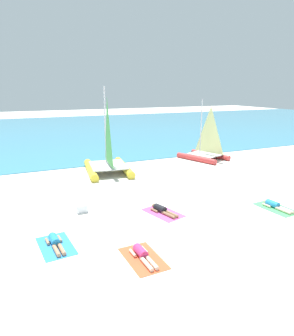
{
  "coord_description": "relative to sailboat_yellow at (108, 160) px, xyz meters",
  "views": [
    {
      "loc": [
        -6.53,
        -9.63,
        5.48
      ],
      "look_at": [
        0.0,
        5.09,
        1.2
      ],
      "focal_mm": 32.27,
      "sensor_mm": 36.0,
      "label": 1
    }
  ],
  "objects": [
    {
      "name": "sailboat_red",
      "position": [
        8.11,
        0.63,
        -0.14
      ],
      "size": [
        3.36,
        4.14,
        4.67
      ],
      "rotation": [
        0.0,
        0.0,
        0.34
      ],
      "color": "#CC3838",
      "rests_on": "ground"
    },
    {
      "name": "towel_center_right",
      "position": [
        0.3,
        -7.53,
        -0.83
      ],
      "size": [
        1.57,
        2.13,
        0.01
      ],
      "primitive_type": "cube",
      "rotation": [
        0.0,
        0.0,
        0.27
      ],
      "color": "#D84C99",
      "rests_on": "ground"
    },
    {
      "name": "ocean_water",
      "position": [
        1.02,
        22.11,
        -0.81
      ],
      "size": [
        120.0,
        40.0,
        0.05
      ],
      "primitive_type": "cube",
      "color": "teal",
      "rests_on": "ground"
    },
    {
      "name": "towel_center_left",
      "position": [
        -2.02,
        -10.64,
        -0.83
      ],
      "size": [
        1.17,
        1.94,
        0.01
      ],
      "primitive_type": "cube",
      "rotation": [
        0.0,
        0.0,
        0.04
      ],
      "color": "#EA5933",
      "rests_on": "ground"
    },
    {
      "name": "towel_rightmost",
      "position": [
        5.4,
        -9.21,
        -0.83
      ],
      "size": [
        1.25,
        1.98,
        0.01
      ],
      "primitive_type": "cube",
      "rotation": [
        0.0,
        0.0,
        0.08
      ],
      "color": "#4CB266",
      "rests_on": "ground"
    },
    {
      "name": "towel_leftmost",
      "position": [
        -4.55,
        -8.62,
        -0.83
      ],
      "size": [
        1.28,
        2.0,
        0.01
      ],
      "primitive_type": "cube",
      "rotation": [
        0.0,
        0.0,
        0.1
      ],
      "color": "#338CD8",
      "rests_on": "ground"
    },
    {
      "name": "sunbather_center_right",
      "position": [
        0.28,
        -7.47,
        -0.71
      ],
      "size": [
        0.8,
        1.55,
        0.3
      ],
      "rotation": [
        0.0,
        0.0,
        0.27
      ],
      "color": "black",
      "rests_on": "towel_center_right"
    },
    {
      "name": "ground_plane",
      "position": [
        1.02,
        0.8,
        -0.84
      ],
      "size": [
        120.0,
        120.0,
        0.0
      ],
      "primitive_type": "plane",
      "color": "white"
    },
    {
      "name": "sunbather_leftmost",
      "position": [
        -4.56,
        -8.55,
        -0.71
      ],
      "size": [
        0.58,
        1.57,
        0.3
      ],
      "rotation": [
        0.0,
        0.0,
        0.1
      ],
      "color": "#268CCC",
      "rests_on": "towel_leftmost"
    },
    {
      "name": "sunbather_center_left",
      "position": [
        -2.02,
        -10.57,
        -0.71
      ],
      "size": [
        0.56,
        1.56,
        0.3
      ],
      "rotation": [
        0.0,
        0.0,
        0.04
      ],
      "color": "#D83372",
      "rests_on": "towel_center_left"
    },
    {
      "name": "cooler_box",
      "position": [
        -3.04,
        -5.94,
        -0.66
      ],
      "size": [
        0.5,
        0.36,
        0.36
      ],
      "primitive_type": "cube",
      "color": "white",
      "rests_on": "ground"
    },
    {
      "name": "sailboat_yellow",
      "position": [
        0.0,
        0.0,
        0.0
      ],
      "size": [
        3.27,
        4.62,
        5.62
      ],
      "rotation": [
        0.0,
        0.0,
        -0.13
      ],
      "color": "yellow",
      "rests_on": "ground"
    },
    {
      "name": "sunbather_rightmost",
      "position": [
        5.39,
        -9.14,
        -0.71
      ],
      "size": [
        0.58,
        1.57,
        0.3
      ],
      "rotation": [
        0.0,
        0.0,
        0.08
      ],
      "color": "#268CCC",
      "rests_on": "towel_rightmost"
    }
  ]
}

